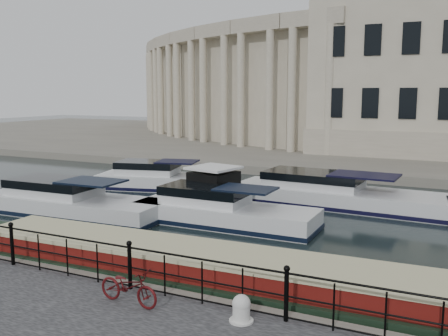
{
  "coord_description": "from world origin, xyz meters",
  "views": [
    {
      "loc": [
        7.13,
        -11.73,
        5.31
      ],
      "look_at": [
        0.5,
        2.0,
        3.0
      ],
      "focal_mm": 40.0,
      "sensor_mm": 36.0,
      "label": 1
    }
  ],
  "objects_px": {
    "bicycle": "(129,286)",
    "harbour_hut": "(214,192)",
    "narrowboat": "(201,280)",
    "mooring_bollard": "(241,309)"
  },
  "relations": [
    {
      "from": "mooring_bollard",
      "to": "harbour_hut",
      "type": "relative_size",
      "value": 0.2
    },
    {
      "from": "mooring_bollard",
      "to": "narrowboat",
      "type": "relative_size",
      "value": 0.03
    },
    {
      "from": "bicycle",
      "to": "harbour_hut",
      "type": "relative_size",
      "value": 0.54
    },
    {
      "from": "harbour_hut",
      "to": "bicycle",
      "type": "bearing_deg",
      "value": -61.68
    },
    {
      "from": "mooring_bollard",
      "to": "bicycle",
      "type": "bearing_deg",
      "value": -173.02
    },
    {
      "from": "bicycle",
      "to": "narrowboat",
      "type": "xyz_separation_m",
      "value": [
        0.52,
        2.45,
        -0.61
      ]
    },
    {
      "from": "bicycle",
      "to": "narrowboat",
      "type": "relative_size",
      "value": 0.09
    },
    {
      "from": "narrowboat",
      "to": "harbour_hut",
      "type": "xyz_separation_m",
      "value": [
        -3.69,
        8.05,
        0.59
      ]
    },
    {
      "from": "harbour_hut",
      "to": "narrowboat",
      "type": "bearing_deg",
      "value": -53.86
    },
    {
      "from": "mooring_bollard",
      "to": "harbour_hut",
      "type": "distance_m",
      "value": 11.72
    }
  ]
}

